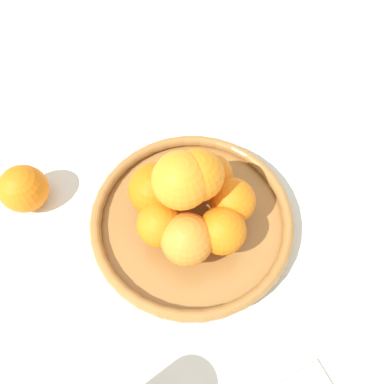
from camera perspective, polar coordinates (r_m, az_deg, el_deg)
The scene contains 4 objects.
ground_plane at distance 0.61m, azimuth 0.00°, elevation -5.02°, with size 4.00×4.00×0.00m, color silver.
fruit_bowl at distance 0.60m, azimuth 0.00°, elevation -4.25°, with size 0.32×0.32×0.04m.
orange_pile at distance 0.53m, azimuth -0.44°, elevation -0.88°, with size 0.18×0.18×0.14m.
stray_orange at distance 0.66m, azimuth -24.26°, elevation 0.47°, with size 0.08×0.08×0.08m, color orange.
Camera 1 is at (-0.12, -0.23, 0.56)m, focal length 35.00 mm.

